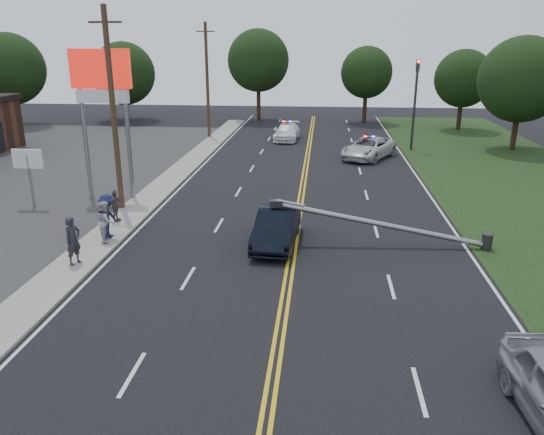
# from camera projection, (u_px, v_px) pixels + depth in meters

# --- Properties ---
(ground) EXTENTS (120.00, 120.00, 0.00)m
(ground) POSITION_uv_depth(u_px,v_px,m) (279.00, 341.00, 15.47)
(ground) COLOR black
(ground) RESTS_ON ground
(sidewalk) EXTENTS (1.80, 70.00, 0.12)m
(sidewalk) POSITION_uv_depth(u_px,v_px,m) (123.00, 221.00, 25.66)
(sidewalk) COLOR gray
(sidewalk) RESTS_ON ground
(centerline_yellow) EXTENTS (0.36, 80.00, 0.00)m
(centerline_yellow) POSITION_uv_depth(u_px,v_px,m) (296.00, 228.00, 24.92)
(centerline_yellow) COLOR gold
(centerline_yellow) RESTS_ON ground
(pylon_sign) EXTENTS (3.20, 0.35, 8.00)m
(pylon_sign) POSITION_uv_depth(u_px,v_px,m) (102.00, 89.00, 27.77)
(pylon_sign) COLOR gray
(pylon_sign) RESTS_ON ground
(small_sign) EXTENTS (1.60, 0.14, 3.10)m
(small_sign) POSITION_uv_depth(u_px,v_px,m) (28.00, 164.00, 27.34)
(small_sign) COLOR gray
(small_sign) RESTS_ON ground
(traffic_signal) EXTENTS (0.28, 0.41, 7.05)m
(traffic_signal) POSITION_uv_depth(u_px,v_px,m) (415.00, 97.00, 41.75)
(traffic_signal) COLOR #2D2D30
(traffic_signal) RESTS_ON ground
(fallen_streetlight) EXTENTS (9.36, 0.44, 1.91)m
(fallen_streetlight) POSITION_uv_depth(u_px,v_px,m) (393.00, 226.00, 22.37)
(fallen_streetlight) COLOR #2D2D30
(fallen_streetlight) RESTS_ON ground
(utility_pole_mid) EXTENTS (1.60, 0.28, 10.00)m
(utility_pole_mid) POSITION_uv_depth(u_px,v_px,m) (113.00, 111.00, 26.05)
(utility_pole_mid) COLOR #382619
(utility_pole_mid) RESTS_ON ground
(utility_pole_far) EXTENTS (1.60, 0.28, 10.00)m
(utility_pole_far) POSITION_uv_depth(u_px,v_px,m) (207.00, 81.00, 46.84)
(utility_pole_far) COLOR #382619
(utility_pole_far) RESTS_ON ground
(tree_4) EXTENTS (7.17, 7.17, 9.33)m
(tree_4) POSITION_uv_depth(u_px,v_px,m) (9.00, 69.00, 53.62)
(tree_4) COLOR black
(tree_4) RESTS_ON ground
(tree_5) EXTENTS (6.75, 6.75, 8.45)m
(tree_5) POSITION_uv_depth(u_px,v_px,m) (124.00, 73.00, 57.83)
(tree_5) COLOR black
(tree_5) RESTS_ON ground
(tree_6) EXTENTS (6.65, 6.65, 9.77)m
(tree_6) POSITION_uv_depth(u_px,v_px,m) (258.00, 61.00, 57.26)
(tree_6) COLOR black
(tree_6) RESTS_ON ground
(tree_7) EXTENTS (5.43, 5.43, 8.00)m
(tree_7) POSITION_uv_depth(u_px,v_px,m) (367.00, 72.00, 56.09)
(tree_7) COLOR black
(tree_7) RESTS_ON ground
(tree_8) EXTENTS (5.55, 5.55, 7.75)m
(tree_8) POSITION_uv_depth(u_px,v_px,m) (463.00, 79.00, 51.37)
(tree_8) COLOR black
(tree_8) RESTS_ON ground
(tree_9) EXTENTS (6.65, 6.65, 8.87)m
(tree_9) POSITION_uv_depth(u_px,v_px,m) (522.00, 80.00, 41.29)
(tree_9) COLOR black
(tree_9) RESTS_ON ground
(crashed_sedan) EXTENTS (1.90, 4.75, 1.54)m
(crashed_sedan) POSITION_uv_depth(u_px,v_px,m) (277.00, 227.00, 22.69)
(crashed_sedan) COLOR black
(crashed_sedan) RESTS_ON ground
(emergency_a) EXTENTS (4.86, 6.10, 1.54)m
(emergency_a) POSITION_uv_depth(u_px,v_px,m) (369.00, 148.00, 39.67)
(emergency_a) COLOR silver
(emergency_a) RESTS_ON ground
(emergency_b) EXTENTS (2.31, 5.04, 1.43)m
(emergency_b) POSITION_uv_depth(u_px,v_px,m) (287.00, 132.00, 47.17)
(emergency_b) COLOR white
(emergency_b) RESTS_ON ground
(bystander_a) EXTENTS (0.69, 0.82, 1.91)m
(bystander_a) POSITION_uv_depth(u_px,v_px,m) (73.00, 241.00, 20.30)
(bystander_a) COLOR #25262D
(bystander_a) RESTS_ON sidewalk
(bystander_b) EXTENTS (0.93, 1.04, 1.79)m
(bystander_b) POSITION_uv_depth(u_px,v_px,m) (106.00, 221.00, 22.67)
(bystander_b) COLOR #A7A7AC
(bystander_b) RESTS_ON sidewalk
(bystander_c) EXTENTS (0.79, 1.30, 1.97)m
(bystander_c) POSITION_uv_depth(u_px,v_px,m) (108.00, 216.00, 23.06)
(bystander_c) COLOR #181B3C
(bystander_c) RESTS_ON sidewalk
(bystander_d) EXTENTS (0.52, 0.95, 1.53)m
(bystander_d) POSITION_uv_depth(u_px,v_px,m) (115.00, 206.00, 25.26)
(bystander_d) COLOR #594E47
(bystander_d) RESTS_ON sidewalk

